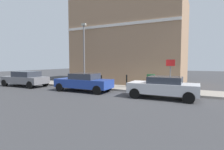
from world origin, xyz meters
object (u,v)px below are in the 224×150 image
(lamppost, at_px, (84,51))
(street_sign, at_px, (170,71))
(utility_cabinet, at_px, (151,82))
(bollard_far_kerb, at_px, (101,81))
(car_silver, at_px, (163,87))
(car_blue, at_px, (84,82))
(bollard_near_cabinet, at_px, (127,80))
(car_grey, at_px, (25,79))

(lamppost, bearing_deg, street_sign, -98.42)
(utility_cabinet, xyz_separation_m, street_sign, (-1.11, -1.64, 0.98))
(bollard_far_kerb, bearing_deg, car_silver, -105.91)
(car_blue, relative_size, bollard_far_kerb, 4.28)
(bollard_near_cabinet, distance_m, lamppost, 5.07)
(car_grey, distance_m, street_sign, 12.77)
(car_grey, distance_m, bollard_near_cabinet, 9.37)
(bollard_far_kerb, xyz_separation_m, street_sign, (0.10, -5.44, 0.96))
(street_sign, bearing_deg, lamppost, 81.58)
(utility_cabinet, bearing_deg, car_silver, -151.38)
(bollard_far_kerb, bearing_deg, lamppost, 63.79)
(car_blue, relative_size, lamppost, 0.78)
(car_blue, distance_m, car_grey, 6.52)
(bollard_far_kerb, distance_m, street_sign, 5.53)
(car_silver, distance_m, car_grey, 12.46)
(car_silver, relative_size, lamppost, 0.73)
(car_silver, distance_m, bollard_near_cabinet, 4.55)
(car_grey, bearing_deg, bollard_near_cabinet, -162.98)
(car_blue, xyz_separation_m, bollard_near_cabinet, (2.85, -2.36, -0.03))
(utility_cabinet, bearing_deg, car_blue, 121.66)
(car_silver, xyz_separation_m, car_blue, (-0.03, 5.94, 0.01))
(car_blue, xyz_separation_m, street_sign, (1.64, -6.09, 0.93))
(street_sign, bearing_deg, utility_cabinet, 55.90)
(car_blue, distance_m, street_sign, 6.38)
(car_silver, relative_size, bollard_near_cabinet, 4.02)
(car_silver, bearing_deg, utility_cabinet, -62.50)
(car_grey, distance_m, utility_cabinet, 11.35)
(car_grey, bearing_deg, lamppost, -148.35)
(bollard_near_cabinet, distance_m, bollard_far_kerb, 2.16)
(utility_cabinet, bearing_deg, lamppost, 89.22)
(car_grey, relative_size, bollard_far_kerb, 4.32)
(car_silver, relative_size, car_blue, 0.94)
(car_silver, relative_size, street_sign, 1.82)
(utility_cabinet, bearing_deg, bollard_far_kerb, 107.63)
(car_silver, xyz_separation_m, bollard_near_cabinet, (2.82, 3.58, -0.02))
(bollard_far_kerb, bearing_deg, car_blue, 157.10)
(utility_cabinet, distance_m, bollard_far_kerb, 3.99)
(car_blue, height_order, street_sign, street_sign)
(car_blue, xyz_separation_m, lamppost, (2.84, 1.99, 2.57))
(bollard_near_cabinet, bearing_deg, car_grey, 108.50)
(car_silver, relative_size, car_grey, 0.93)
(bollard_far_kerb, bearing_deg, bollard_near_cabinet, -52.59)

